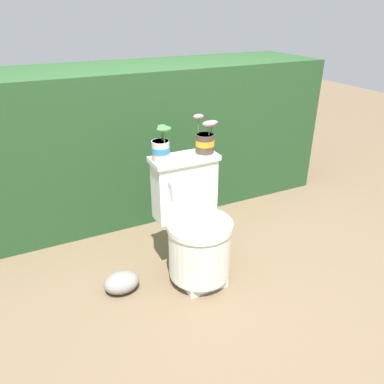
% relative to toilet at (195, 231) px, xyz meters
% --- Properties ---
extents(ground_plane, '(12.00, 12.00, 0.00)m').
position_rel_toilet_xyz_m(ground_plane, '(0.01, -0.05, -0.33)').
color(ground_plane, brown).
extents(hedge_backdrop, '(3.15, 0.77, 1.17)m').
position_rel_toilet_xyz_m(hedge_backdrop, '(0.01, 1.11, 0.26)').
color(hedge_backdrop, '#234723').
rests_on(hedge_backdrop, ground).
extents(toilet, '(0.41, 0.50, 0.77)m').
position_rel_toilet_xyz_m(toilet, '(0.00, 0.00, 0.00)').
color(toilet, silver).
rests_on(toilet, ground).
extents(potted_plant_left, '(0.11, 0.12, 0.21)m').
position_rel_toilet_xyz_m(potted_plant_left, '(-0.15, 0.14, 0.52)').
color(potted_plant_left, beige).
rests_on(potted_plant_left, toilet).
extents(potted_plant_midleft, '(0.13, 0.12, 0.23)m').
position_rel_toilet_xyz_m(potted_plant_midleft, '(0.14, 0.15, 0.52)').
color(potted_plant_midleft, '#47382D').
rests_on(potted_plant_midleft, toilet).
extents(garden_stone, '(0.22, 0.17, 0.12)m').
position_rel_toilet_xyz_m(garden_stone, '(-0.47, 0.05, -0.27)').
color(garden_stone, gray).
rests_on(garden_stone, ground).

